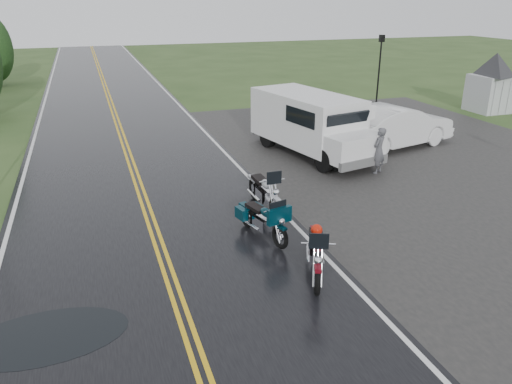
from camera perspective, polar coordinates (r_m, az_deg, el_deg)
ground at (r=11.87m, az=-9.88°, el=-9.47°), size 120.00×120.00×0.00m
road at (r=21.05m, az=-14.41°, el=4.17°), size 8.00×100.00×0.04m
parking_pad at (r=20.42m, az=19.48°, el=3.05°), size 14.00×24.00×0.03m
visitor_center at (r=30.95m, az=25.65°, el=12.68°), size 16.00×10.00×4.80m
motorcycle_red at (r=10.74m, az=7.08°, el=-8.65°), size 1.68×2.45×1.36m
motorcycle_teal at (r=12.53m, az=2.79°, el=-4.12°), size 1.28×2.27×1.26m
motorcycle_silver at (r=14.07m, az=2.22°, el=-0.82°), size 0.92×2.41×1.42m
van_white at (r=18.11m, az=7.97°, el=5.90°), size 3.68×6.69×2.48m
person_at_van at (r=18.53m, az=13.86°, el=4.53°), size 0.73×0.69×1.68m
sedan_white at (r=22.07m, az=15.64°, el=7.18°), size 5.70×3.11×1.78m
lamp_post_far_right at (r=30.26m, az=13.88°, el=13.27°), size 0.35×0.35×4.09m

